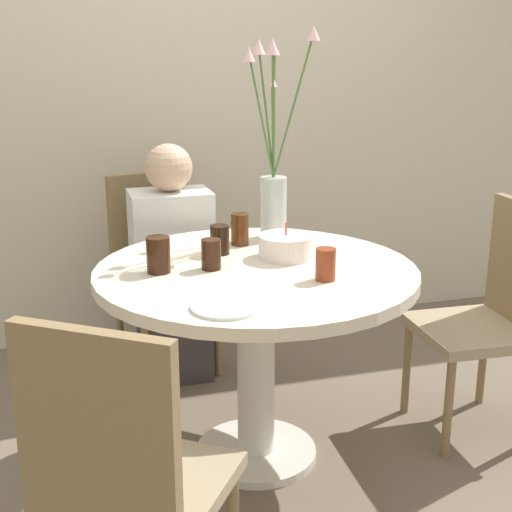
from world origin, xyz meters
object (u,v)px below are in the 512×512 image
object	(u,v)px
chair_left_flank	(493,307)
side_plate	(226,307)
chair_far_back	(159,262)
person_boy	(172,272)
birthday_cake	(286,246)
flower_vase	(274,172)
drink_glass_0	(240,229)
drink_glass_1	(326,264)
drink_glass_2	(211,254)
chair_near_front	(124,473)
drink_glass_3	(158,255)
drink_glass_4	(220,240)

from	to	relation	value
chair_left_flank	side_plate	size ratio (longest dim) A/B	4.35
chair_left_flank	side_plate	bearing A→B (deg)	-71.80
chair_far_back	chair_left_flank	size ratio (longest dim) A/B	1.00
person_boy	birthday_cake	bearing A→B (deg)	-65.71
flower_vase	drink_glass_0	size ratio (longest dim) A/B	6.63
drink_glass_1	flower_vase	bearing A→B (deg)	90.41
chair_left_flank	drink_glass_2	world-z (taller)	chair_left_flank
chair_near_front	drink_glass_1	distance (m)	0.94
chair_left_flank	side_plate	world-z (taller)	chair_left_flank
chair_near_front	person_boy	world-z (taller)	person_boy
drink_glass_1	chair_far_back	bearing A→B (deg)	108.96
drink_glass_3	person_boy	world-z (taller)	person_boy
flower_vase	side_plate	size ratio (longest dim) A/B	3.86
chair_far_back	chair_near_front	world-z (taller)	same
chair_far_back	drink_glass_2	xyz separation A→B (m)	(0.05, -0.87, 0.28)
chair_far_back	drink_glass_3	xyz separation A→B (m)	(-0.12, -0.85, 0.28)
flower_vase	drink_glass_2	bearing A→B (deg)	-134.88
birthday_cake	person_boy	world-z (taller)	person_boy
flower_vase	side_plate	world-z (taller)	flower_vase
drink_glass_0	drink_glass_1	size ratio (longest dim) A/B	1.15
chair_near_front	birthday_cake	world-z (taller)	chair_near_front
person_boy	drink_glass_3	bearing A→B (deg)	-102.80
drink_glass_3	drink_glass_4	world-z (taller)	drink_glass_3
drink_glass_2	drink_glass_4	distance (m)	0.18
birthday_cake	drink_glass_4	xyz separation A→B (m)	(-0.21, 0.11, 0.01)
chair_left_flank	person_boy	size ratio (longest dim) A/B	0.85
chair_near_front	drink_glass_2	world-z (taller)	chair_near_front
drink_glass_2	birthday_cake	bearing A→B (deg)	11.31
chair_near_front	drink_glass_3	distance (m)	0.86
side_plate	birthday_cake	bearing A→B (deg)	53.14
chair_left_flank	birthday_cake	distance (m)	0.83
drink_glass_0	drink_glass_2	xyz separation A→B (m)	(-0.17, -0.27, -0.01)
chair_near_front	drink_glass_2	bearing A→B (deg)	-80.98
birthday_cake	person_boy	xyz separation A→B (m)	(-0.30, 0.66, -0.27)
chair_left_flank	drink_glass_3	world-z (taller)	chair_left_flank
chair_far_back	side_plate	xyz separation A→B (m)	(0.01, -1.24, 0.23)
chair_left_flank	drink_glass_4	xyz separation A→B (m)	(-0.99, 0.23, 0.28)
chair_near_front	side_plate	distance (m)	0.57
chair_far_back	drink_glass_1	size ratio (longest dim) A/B	8.57
drink_glass_0	chair_near_front	bearing A→B (deg)	-118.24
drink_glass_3	drink_glass_2	bearing A→B (deg)	-4.55
chair_near_front	chair_left_flank	distance (m)	1.61
chair_near_front	drink_glass_2	distance (m)	0.90
flower_vase	person_boy	size ratio (longest dim) A/B	0.75
drink_glass_4	birthday_cake	bearing A→B (deg)	-28.06
drink_glass_4	side_plate	bearing A→B (deg)	-101.74
chair_left_flank	drink_glass_3	bearing A→B (deg)	-91.13
chair_near_front	drink_glass_0	bearing A→B (deg)	-82.54
chair_far_back	drink_glass_3	bearing A→B (deg)	-110.74
chair_far_back	side_plate	size ratio (longest dim) A/B	4.35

